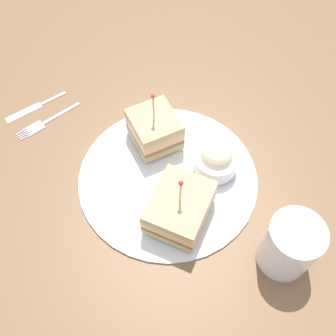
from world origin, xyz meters
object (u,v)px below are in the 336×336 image
Objects in this scene: fork at (42,124)px; knife at (33,108)px; plate at (168,176)px; drink_glass at (288,247)px; coleslaw_bowl at (216,160)px; sandwich_half_front at (155,129)px; sandwich_half_back at (180,208)px.

fork is 1.10× the size of knife.
drink_glass reaches higher than plate.
coleslaw_bowl is at bearing -11.14° from knife.
fork is (-21.33, -0.01, -3.63)cm from sandwich_half_front.
sandwich_half_front is 1.55× the size of coleslaw_bowl.
sandwich_half_front is 15.29cm from sandwich_half_back.
drink_glass is 0.88× the size of fork.
plate is 21.95cm from drink_glass.
coleslaw_bowl is 17.75cm from drink_glass.
fork is (-44.09, 16.99, -3.91)cm from drink_glass.
coleslaw_bowl is at bearing -6.44° from fork.
sandwich_half_front is at bearing 118.63° from plate.
sandwich_half_back is 10.89cm from coleslaw_bowl.
sandwich_half_back is 16.28cm from drink_glass.
fork is (-28.16, 13.67, -3.39)cm from sandwich_half_back.
coleslaw_bowl is 32.74cm from fork.
coleslaw_bowl is at bearing -18.31° from sandwich_half_front.
fork is at bearing -179.98° from sandwich_half_front.
sandwich_half_front is 24.99cm from knife.
drink_glass reaches higher than knife.
sandwich_half_back is at bearing 168.25° from drink_glass.
plate is at bearing -19.69° from knife.
fork is at bearing 173.56° from coleslaw_bowl.
drink_glass is 47.41cm from fork.
sandwich_half_front is 28.40cm from drink_glass.
sandwich_half_front is 1.19× the size of drink_glass.
plate reaches higher than knife.
sandwich_half_back is at bearing -113.02° from coleslaw_bowl.
sandwich_half_front is at bearing 0.02° from fork.
sandwich_half_front is 1.14× the size of knife.
plate is 2.58× the size of sandwich_half_back.
plate is at bearing -157.40° from coleslaw_bowl.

